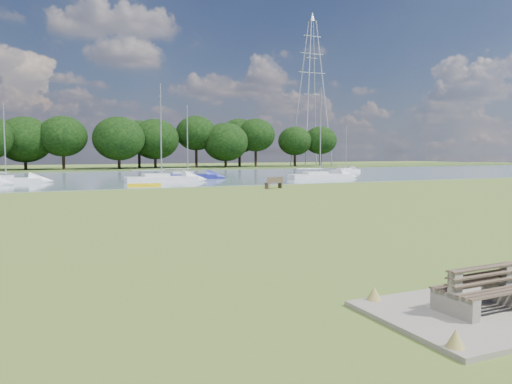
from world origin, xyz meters
name	(u,v)px	position (x,y,z in m)	size (l,w,h in m)	color
ground	(227,223)	(0.00, 0.00, 0.00)	(220.00, 220.00, 0.00)	olive
river	(105,178)	(0.00, 42.00, 0.00)	(220.00, 40.00, 0.10)	slate
far_bank	(83,170)	(0.00, 72.00, 0.00)	(220.00, 20.00, 0.40)	#4C6626
concrete_pad	(480,312)	(0.00, -14.00, 0.05)	(4.20, 3.20, 0.10)	gray
bench_pair	(481,291)	(0.00, -14.00, 0.48)	(1.78, 1.10, 0.94)	gray
riverbank_bench	(274,183)	(11.03, 17.67, 0.52)	(1.74, 0.80, 1.03)	brown
kayak	(145,185)	(1.16, 24.00, 0.20)	(2.92, 0.68, 0.29)	yellow
pylon	(312,72)	(45.41, 70.00, 19.52)	(6.38, 4.47, 31.49)	#A8ABB1
tree_line	(22,134)	(-9.41, 68.00, 6.00)	(123.93, 8.32, 10.07)	black
sailboat_0	(5,179)	(-10.54, 34.73, 0.50)	(6.75, 2.54, 7.94)	silver
sailboat_2	(319,174)	(22.42, 28.90, 0.56)	(7.58, 2.54, 10.45)	silver
sailboat_3	(187,175)	(8.37, 35.15, 0.54)	(6.90, 3.90, 8.48)	navy
sailboat_4	(345,170)	(34.76, 41.72, 0.46)	(5.88, 3.64, 7.08)	silver
sailboat_7	(161,177)	(4.11, 30.24, 0.58)	(7.36, 2.06, 10.08)	silver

